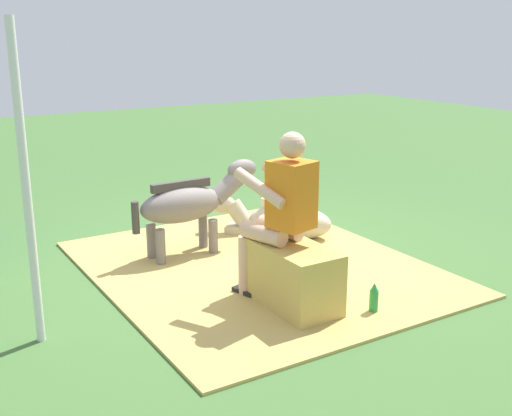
{
  "coord_description": "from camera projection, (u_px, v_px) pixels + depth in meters",
  "views": [
    {
      "loc": [
        -4.91,
        2.96,
        2.12
      ],
      "look_at": [
        -0.14,
        0.03,
        0.55
      ],
      "focal_mm": 44.72,
      "sensor_mm": 36.0,
      "label": 1
    }
  ],
  "objects": [
    {
      "name": "person_seated",
      "position": [
        280.0,
        209.0,
        4.94
      ],
      "size": [
        0.71,
        0.53,
        1.39
      ],
      "color": "#D8AD8C",
      "rests_on": "ground"
    },
    {
      "name": "soda_bottle",
      "position": [
        374.0,
        299.0,
        4.89
      ],
      "size": [
        0.07,
        0.07,
        0.25
      ],
      "color": "#268C3F",
      "rests_on": "ground"
    },
    {
      "name": "ground_plane",
      "position": [
        251.0,
        259.0,
        6.09
      ],
      "size": [
        24.0,
        24.0,
        0.0
      ],
      "primitive_type": "plane",
      "color": "#426B33"
    },
    {
      "name": "pony_lying",
      "position": [
        280.0,
        220.0,
        6.68
      ],
      "size": [
        1.16,
        1.11,
        0.42
      ],
      "color": "beige",
      "rests_on": "ground"
    },
    {
      "name": "pony_standing",
      "position": [
        190.0,
        203.0,
        6.06
      ],
      "size": [
        0.35,
        1.35,
        0.89
      ],
      "color": "slate",
      "rests_on": "ground"
    },
    {
      "name": "hay_patch",
      "position": [
        257.0,
        267.0,
        5.86
      ],
      "size": [
        3.28,
        2.78,
        0.02
      ],
      "primitive_type": "cube",
      "color": "tan",
      "rests_on": "ground"
    },
    {
      "name": "tent_pole_left",
      "position": [
        26.0,
        189.0,
        4.21
      ],
      "size": [
        0.06,
        0.06,
        2.21
      ],
      "primitive_type": "cylinder",
      "color": "silver",
      "rests_on": "ground"
    },
    {
      "name": "hay_bale",
      "position": [
        294.0,
        278.0,
        4.96
      ],
      "size": [
        0.78,
        0.42,
        0.51
      ],
      "primitive_type": "cube",
      "color": "tan",
      "rests_on": "ground"
    }
  ]
}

